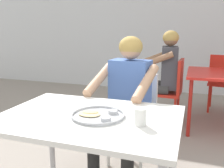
{
  "coord_description": "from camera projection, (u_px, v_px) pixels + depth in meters",
  "views": [
    {
      "loc": [
        0.51,
        -1.24,
        1.26
      ],
      "look_at": [
        -0.02,
        0.34,
        0.89
      ],
      "focal_mm": 39.78,
      "sensor_mm": 36.0,
      "label": 1
    }
  ],
  "objects": [
    {
      "name": "chair_foreground",
      "position": [
        134.0,
        110.0,
        2.36
      ],
      "size": [
        0.45,
        0.44,
        0.85
      ],
      "color": "silver",
      "rests_on": "ground"
    },
    {
      "name": "patron_background",
      "position": [
        162.0,
        69.0,
        3.28
      ],
      "size": [
        0.58,
        0.53,
        1.24
      ],
      "color": "#363636",
      "rests_on": "ground"
    },
    {
      "name": "chair_red_left",
      "position": [
        172.0,
        87.0,
        3.29
      ],
      "size": [
        0.42,
        0.43,
        0.87
      ],
      "color": "red",
      "rests_on": "ground"
    },
    {
      "name": "chair_red_far",
      "position": [
        224.0,
        80.0,
        3.69
      ],
      "size": [
        0.49,
        0.47,
        0.89
      ],
      "color": "red",
      "rests_on": "ground"
    },
    {
      "name": "back_wall",
      "position": [
        171.0,
        5.0,
        4.79
      ],
      "size": [
        12.0,
        0.12,
        3.4
      ],
      "primitive_type": "cube",
      "color": "silver",
      "rests_on": "ground"
    },
    {
      "name": "thali_tray",
      "position": [
        98.0,
        115.0,
        1.5
      ],
      "size": [
        0.33,
        0.33,
        0.03
      ],
      "color": "#B7BABF",
      "rests_on": "table_foreground"
    },
    {
      "name": "table_foreground",
      "position": [
        89.0,
        128.0,
        1.55
      ],
      "size": [
        1.11,
        0.77,
        0.74
      ],
      "color": "white",
      "rests_on": "ground"
    },
    {
      "name": "diner_foreground",
      "position": [
        126.0,
        93.0,
        2.12
      ],
      "size": [
        0.54,
        0.59,
        1.2
      ],
      "color": "black",
      "rests_on": "ground"
    },
    {
      "name": "drinking_cup",
      "position": [
        140.0,
        116.0,
        1.36
      ],
      "size": [
        0.07,
        0.07,
        0.1
      ],
      "color": "white",
      "rests_on": "table_foreground"
    }
  ]
}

